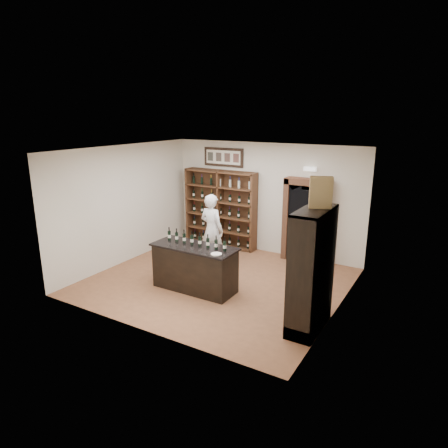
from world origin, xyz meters
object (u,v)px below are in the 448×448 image
at_px(tasting_counter, 195,268).
at_px(counter_bottle_0, 169,235).
at_px(side_cabinet, 312,289).
at_px(shopkeeper, 212,230).
at_px(wine_shelf, 221,208).
at_px(wine_crate, 321,192).

xyz_separation_m(tasting_counter, counter_bottle_0, (-0.72, 0.06, 0.61)).
relative_size(side_cabinet, shopkeeper, 1.20).
bearing_deg(shopkeeper, wine_shelf, -60.25).
bearing_deg(counter_bottle_0, wine_crate, -3.77).
bearing_deg(tasting_counter, counter_bottle_0, 175.31).
bearing_deg(side_cabinet, shopkeeper, 151.26).
xyz_separation_m(tasting_counter, wine_crate, (2.73, -0.17, 1.97)).
distance_m(wine_shelf, counter_bottle_0, 2.90).
bearing_deg(wine_crate, counter_bottle_0, 155.21).
xyz_separation_m(wine_shelf, shopkeeper, (0.62, -1.47, -0.18)).
bearing_deg(tasting_counter, wine_crate, -3.53).
height_order(tasting_counter, counter_bottle_0, counter_bottle_0).
xyz_separation_m(wine_shelf, tasting_counter, (1.10, -2.93, -0.61)).
bearing_deg(tasting_counter, shopkeeper, 108.30).
relative_size(counter_bottle_0, side_cabinet, 0.14).
xyz_separation_m(counter_bottle_0, shopkeeper, (0.24, 1.40, -0.19)).
bearing_deg(counter_bottle_0, wine_shelf, 97.53).
distance_m(tasting_counter, shopkeeper, 1.59).
relative_size(tasting_counter, shopkeeper, 1.03).
height_order(wine_shelf, wine_crate, wine_crate).
relative_size(wine_shelf, wine_crate, 4.12).
distance_m(counter_bottle_0, wine_crate, 3.71).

